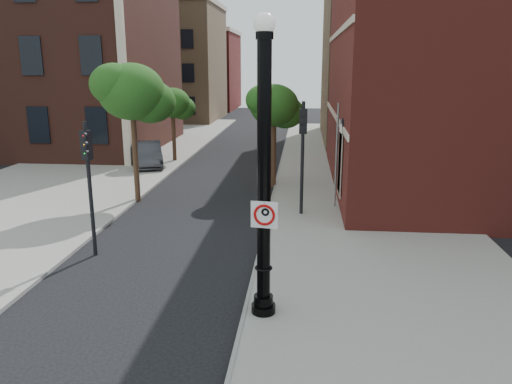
# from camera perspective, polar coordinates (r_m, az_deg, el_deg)

# --- Properties ---
(ground) EXTENTS (120.00, 120.00, 0.00)m
(ground) POSITION_cam_1_polar(r_m,az_deg,el_deg) (13.48, -9.96, -12.37)
(ground) COLOR black
(ground) RESTS_ON ground
(sidewalk_right) EXTENTS (8.00, 60.00, 0.12)m
(sidewalk_right) POSITION_cam_1_polar(r_m,az_deg,el_deg) (22.54, 11.88, -1.26)
(sidewalk_right) COLOR gray
(sidewalk_right) RESTS_ON ground
(sidewalk_left) EXTENTS (10.00, 50.00, 0.12)m
(sidewalk_left) POSITION_cam_1_polar(r_m,az_deg,el_deg) (32.61, -17.04, 3.22)
(sidewalk_left) COLOR gray
(sidewalk_left) RESTS_ON ground
(curb_edge) EXTENTS (0.10, 60.00, 0.14)m
(curb_edge) POSITION_cam_1_polar(r_m,az_deg,el_deg) (22.42, 1.80, -1.01)
(curb_edge) COLOR gray
(curb_edge) RESTS_ON ground
(victorian_building) EXTENTS (18.60, 14.60, 17.95)m
(victorian_building) POSITION_cam_1_polar(r_m,az_deg,el_deg) (40.58, -24.27, 17.03)
(victorian_building) COLOR #52271E
(victorian_building) RESTS_ON ground
(bg_building_tan_a) EXTENTS (12.00, 12.00, 12.00)m
(bg_building_tan_a) POSITION_cam_1_polar(r_m,az_deg,el_deg) (57.67, -10.39, 14.14)
(bg_building_tan_a) COLOR #8F704E
(bg_building_tan_a) RESTS_ON ground
(bg_building_red) EXTENTS (12.00, 12.00, 10.00)m
(bg_building_red) POSITION_cam_1_polar(r_m,az_deg,el_deg) (71.26, -7.27, 13.46)
(bg_building_red) COLOR maroon
(bg_building_red) RESTS_ON ground
(bg_building_tan_b) EXTENTS (22.00, 14.00, 14.00)m
(bg_building_tan_b) POSITION_cam_1_polar(r_m,az_deg,el_deg) (43.46, 23.06, 14.58)
(bg_building_tan_b) COLOR #8F704E
(bg_building_tan_b) RESTS_ON ground
(lamppost) EXTENTS (0.60, 0.60, 7.09)m
(lamppost) POSITION_cam_1_polar(r_m,az_deg,el_deg) (11.47, 0.91, 0.52)
(lamppost) COLOR black
(lamppost) RESTS_ON ground
(no_parking_sign) EXTENTS (0.63, 0.13, 0.64)m
(no_parking_sign) POSITION_cam_1_polar(r_m,az_deg,el_deg) (11.45, 0.96, -2.60)
(no_parking_sign) COLOR white
(no_parking_sign) RESTS_ON ground
(parked_car) EXTENTS (3.08, 4.87, 1.51)m
(parked_car) POSITION_cam_1_polar(r_m,az_deg,el_deg) (30.86, -12.32, 4.24)
(parked_car) COLOR #303035
(parked_car) RESTS_ON ground
(traffic_signal_left) EXTENTS (0.33, 0.38, 4.33)m
(traffic_signal_left) POSITION_cam_1_polar(r_m,az_deg,el_deg) (16.37, -18.63, 2.71)
(traffic_signal_left) COLOR black
(traffic_signal_left) RESTS_ON ground
(traffic_signal_right) EXTENTS (0.31, 0.39, 4.64)m
(traffic_signal_right) POSITION_cam_1_polar(r_m,az_deg,el_deg) (19.76, 5.36, 5.91)
(traffic_signal_right) COLOR black
(traffic_signal_right) RESTS_ON ground
(utility_pole) EXTENTS (0.09, 0.09, 4.50)m
(utility_pole) POSITION_cam_1_polar(r_m,az_deg,el_deg) (21.20, 9.17, 3.96)
(utility_pole) COLOR #999999
(utility_pole) RESTS_ON ground
(street_tree_a) EXTENTS (3.38, 3.06, 6.10)m
(street_tree_a) POSITION_cam_1_polar(r_m,az_deg,el_deg) (22.50, -13.89, 10.91)
(street_tree_a) COLOR #342315
(street_tree_a) RESTS_ON ground
(street_tree_b) EXTENTS (2.58, 2.33, 4.64)m
(street_tree_b) POSITION_cam_1_polar(r_m,az_deg,el_deg) (31.70, -9.45, 9.92)
(street_tree_b) COLOR #342315
(street_tree_b) RESTS_ON ground
(street_tree_c) EXTENTS (2.84, 2.56, 5.11)m
(street_tree_c) POSITION_cam_1_polar(r_m,az_deg,el_deg) (24.63, 2.17, 9.74)
(street_tree_c) COLOR #342315
(street_tree_c) RESTS_ON ground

